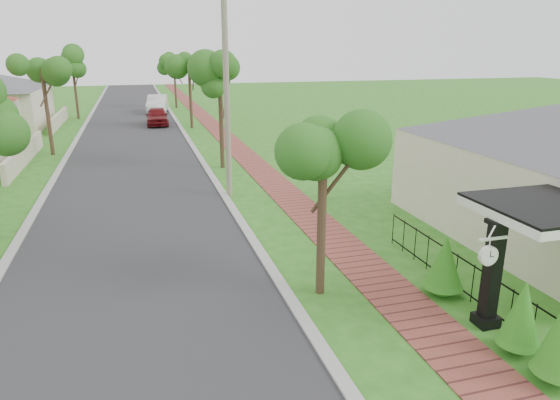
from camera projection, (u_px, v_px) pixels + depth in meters
name	position (u px, v px, depth m)	size (l,w,h in m)	color
ground	(280.00, 332.00, 11.00)	(160.00, 160.00, 0.00)	#296B19
road	(133.00, 157.00, 28.57)	(7.00, 120.00, 0.02)	#28282B
kerb_right	(197.00, 153.00, 29.54)	(0.30, 120.00, 0.10)	#9E9E99
kerb_left	(65.00, 161.00, 27.61)	(0.30, 120.00, 0.10)	#9E9E99
sidewalk	(240.00, 151.00, 30.23)	(1.50, 120.00, 0.03)	brown
porch_post	(491.00, 280.00, 10.96)	(0.48, 0.48, 2.52)	black
picket_fence	(473.00, 282.00, 12.14)	(0.03, 8.02, 1.00)	black
street_trees	(129.00, 70.00, 33.57)	(10.70, 37.65, 5.89)	#382619
hedge_row	(500.00, 303.00, 10.57)	(0.88, 4.53, 1.90)	#146518
parked_car_red	(157.00, 116.00, 40.10)	(1.68, 4.17, 1.42)	maroon
parked_car_white	(157.00, 104.00, 47.87)	(1.74, 5.00, 1.65)	white
near_tree	(323.00, 150.00, 11.68)	(1.82, 1.82, 4.68)	#382619
utility_pole	(226.00, 87.00, 19.83)	(1.20, 0.24, 8.87)	gray
station_clock	(489.00, 254.00, 10.22)	(0.71, 0.13, 0.60)	white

